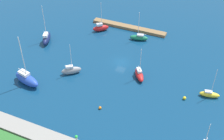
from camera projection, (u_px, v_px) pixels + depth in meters
water at (121, 62)px, 79.31m from camera, size 160.00×160.00×0.00m
pier_dock at (129, 27)px, 93.58m from camera, size 24.45×2.26×0.87m
sailboat_red_outer_mooring at (139, 74)px, 73.61m from camera, size 4.40×5.42×8.87m
sailboat_gray_near_pier at (71, 70)px, 74.74m from camera, size 4.99×4.49×8.84m
sailboat_blue_by_breakwater at (27, 79)px, 71.42m from camera, size 8.22×4.35×13.59m
sailboat_green_center_basin at (139, 37)px, 87.85m from camera, size 5.78×2.96×9.11m
sailboat_navy_off_beacon at (47, 38)px, 86.78m from camera, size 4.38×6.90×11.47m
sailboat_yellow_far_north at (209, 94)px, 68.07m from camera, size 4.83×2.32×8.17m
sailboat_red_along_channel at (101, 28)px, 91.99m from camera, size 4.96×4.63×9.68m
mooring_buoy_orange at (100, 108)px, 65.13m from camera, size 0.65×0.65×0.65m
mooring_buoy_yellow at (184, 98)px, 67.56m from camera, size 0.78×0.78×0.78m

